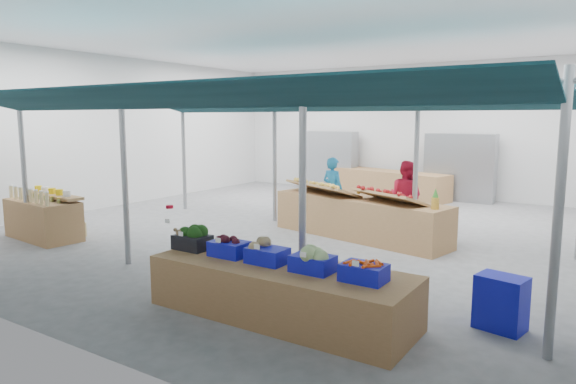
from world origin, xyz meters
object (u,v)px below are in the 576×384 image
(fruit_counter, at_px, (359,218))
(vendor_left, at_px, (333,190))
(bottle_shelf, at_px, (45,218))
(crate_stack, at_px, (501,303))
(veg_counter, at_px, (280,291))
(vendor_right, at_px, (406,196))

(fruit_counter, distance_m, vendor_left, 1.67)
(bottle_shelf, xyz_separation_m, crate_stack, (8.88, 0.19, -0.12))
(veg_counter, distance_m, vendor_left, 6.02)
(vendor_left, bearing_deg, crate_stack, 147.87)
(crate_stack, xyz_separation_m, vendor_left, (-4.62, 4.49, 0.46))
(veg_counter, xyz_separation_m, vendor_right, (-0.39, 5.58, 0.45))
(fruit_counter, height_order, vendor_left, vendor_left)
(vendor_right, bearing_deg, veg_counter, 106.14)
(bottle_shelf, height_order, vendor_left, vendor_left)
(veg_counter, height_order, vendor_left, vendor_left)
(fruit_counter, xyz_separation_m, crate_stack, (3.42, -3.39, -0.10))
(crate_stack, bearing_deg, bottle_shelf, -178.80)
(bottle_shelf, xyz_separation_m, vendor_left, (4.27, 4.68, 0.35))
(crate_stack, bearing_deg, vendor_right, 122.07)
(bottle_shelf, xyz_separation_m, fruit_counter, (5.47, 3.58, -0.02))
(fruit_counter, height_order, crate_stack, fruit_counter)
(veg_counter, height_order, vendor_right, vendor_right)
(veg_counter, distance_m, fruit_counter, 4.59)
(crate_stack, distance_m, vendor_right, 5.32)
(vendor_right, bearing_deg, vendor_left, 12.10)
(crate_stack, height_order, vendor_right, vendor_right)
(veg_counter, bearing_deg, fruit_counter, 102.84)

